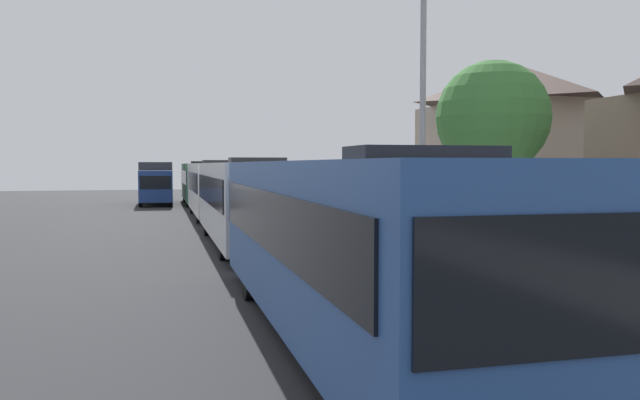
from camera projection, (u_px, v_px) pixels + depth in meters
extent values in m
cube|color=#284C8C|center=(339.00, 239.00, 11.05)|extent=(2.50, 12.17, 2.70)
cube|color=black|center=(407.00, 217.00, 11.35)|extent=(0.04, 11.19, 1.00)
cube|color=black|center=(267.00, 220.00, 10.72)|extent=(0.04, 11.19, 1.00)
cube|color=black|center=(546.00, 288.00, 5.13)|extent=(2.30, 0.04, 1.20)
cube|color=orange|center=(407.00, 281.00, 11.41)|extent=(0.03, 11.56, 0.36)
cube|color=black|center=(424.00, 153.00, 7.44)|extent=(1.75, 0.90, 0.16)
cylinder|color=black|center=(510.00, 369.00, 7.74)|extent=(0.28, 1.00, 1.00)
cylinder|color=black|center=(337.00, 385.00, 7.20)|extent=(0.28, 1.00, 1.00)
cylinder|color=black|center=(345.00, 273.00, 14.63)|extent=(0.28, 1.00, 1.00)
cylinder|color=black|center=(250.00, 277.00, 14.09)|extent=(0.28, 1.00, 1.00)
cube|color=silver|center=(243.00, 199.00, 23.68)|extent=(2.50, 11.89, 2.70)
cube|color=black|center=(277.00, 189.00, 23.97)|extent=(0.04, 10.94, 1.00)
cube|color=black|center=(209.00, 190.00, 23.35)|extent=(0.04, 10.94, 1.00)
cube|color=black|center=(270.00, 200.00, 17.89)|extent=(2.30, 0.04, 1.20)
cube|color=navy|center=(277.00, 220.00, 24.04)|extent=(0.03, 11.29, 0.36)
cube|color=black|center=(257.00, 160.00, 20.15)|extent=(1.75, 0.90, 0.16)
cylinder|color=black|center=(292.00, 242.00, 20.45)|extent=(0.28, 1.00, 1.00)
cylinder|color=black|center=(224.00, 244.00, 19.91)|extent=(0.28, 1.00, 1.00)
cylinder|color=black|center=(259.00, 223.00, 27.18)|extent=(0.28, 1.00, 1.00)
cylinder|color=black|center=(207.00, 224.00, 26.64)|extent=(0.28, 1.00, 1.00)
cube|color=silver|center=(215.00, 187.00, 35.89)|extent=(2.50, 11.39, 2.70)
cube|color=black|center=(237.00, 181.00, 36.18)|extent=(0.04, 10.47, 1.00)
cube|color=black|center=(192.00, 181.00, 35.56)|extent=(0.04, 10.47, 1.00)
cube|color=black|center=(225.00, 185.00, 30.34)|extent=(2.30, 0.04, 1.20)
cube|color=orange|center=(238.00, 201.00, 36.25)|extent=(0.03, 10.82, 0.36)
cube|color=black|center=(220.00, 162.00, 32.50)|extent=(1.75, 0.90, 0.16)
cylinder|color=black|center=(242.00, 213.00, 32.81)|extent=(0.28, 1.00, 1.00)
cylinder|color=black|center=(199.00, 213.00, 32.27)|extent=(0.28, 1.00, 1.00)
cylinder|color=black|center=(229.00, 205.00, 39.26)|extent=(0.28, 1.00, 1.00)
cylinder|color=black|center=(192.00, 205.00, 38.72)|extent=(0.28, 1.00, 1.00)
cube|color=#33724C|center=(201.00, 181.00, 47.76)|extent=(2.50, 10.95, 2.70)
cube|color=black|center=(218.00, 177.00, 48.05)|extent=(0.04, 10.08, 1.00)
cube|color=black|center=(184.00, 177.00, 47.43)|extent=(0.04, 10.08, 1.00)
cube|color=black|center=(206.00, 179.00, 42.42)|extent=(2.30, 0.04, 1.20)
cube|color=orange|center=(218.00, 192.00, 48.12)|extent=(0.03, 10.41, 0.36)
cube|color=black|center=(204.00, 162.00, 44.50)|extent=(1.75, 0.90, 0.16)
cylinder|color=black|center=(220.00, 200.00, 44.81)|extent=(0.28, 1.00, 1.00)
cylinder|color=black|center=(188.00, 200.00, 44.27)|extent=(0.28, 1.00, 1.00)
cylinder|color=black|center=(213.00, 195.00, 51.01)|extent=(0.28, 1.00, 1.00)
cylinder|color=black|center=(185.00, 196.00, 50.47)|extent=(0.28, 1.00, 1.00)
cube|color=white|center=(465.00, 265.00, 14.44)|extent=(1.84, 4.42, 0.80)
cube|color=white|center=(463.00, 230.00, 14.54)|extent=(1.62, 2.56, 0.80)
cube|color=black|center=(463.00, 230.00, 14.54)|extent=(1.66, 2.65, 0.44)
sphere|color=#F9EFCC|center=(495.00, 279.00, 12.15)|extent=(0.18, 0.18, 0.18)
sphere|color=#F9EFCC|center=(542.00, 277.00, 12.40)|extent=(0.18, 0.18, 0.18)
cylinder|color=black|center=(460.00, 294.00, 12.93)|extent=(0.22, 0.70, 0.70)
cylinder|color=black|center=(531.00, 291.00, 13.34)|extent=(0.22, 0.70, 0.70)
cylinder|color=black|center=(409.00, 272.00, 15.59)|extent=(0.22, 0.70, 0.70)
cylinder|color=black|center=(469.00, 270.00, 15.99)|extent=(0.22, 0.70, 0.70)
cube|color=navy|center=(156.00, 186.00, 44.49)|extent=(2.30, 1.80, 2.20)
cube|color=#333338|center=(156.00, 180.00, 48.22)|extent=(2.35, 5.96, 2.70)
cube|color=black|center=(155.00, 182.00, 43.58)|extent=(2.07, 0.04, 0.90)
cylinder|color=black|center=(141.00, 201.00, 44.29)|extent=(0.26, 0.90, 0.90)
cylinder|color=black|center=(171.00, 200.00, 44.80)|extent=(0.26, 0.90, 0.90)
cylinder|color=black|center=(142.00, 197.00, 49.24)|extent=(0.26, 0.90, 0.90)
cylinder|color=black|center=(170.00, 197.00, 49.75)|extent=(0.26, 0.90, 0.90)
cylinder|color=gray|center=(423.00, 117.00, 20.88)|extent=(0.20, 0.20, 8.80)
cylinder|color=#4C3823|center=(491.00, 204.00, 22.51)|extent=(0.32, 0.32, 2.90)
sphere|color=#387033|center=(493.00, 117.00, 22.34)|extent=(3.99, 3.99, 3.99)
cube|color=gray|center=(516.00, 162.00, 34.77)|extent=(8.26, 8.85, 6.24)
pyramid|color=#42332D|center=(518.00, 85.00, 34.54)|extent=(8.68, 9.29, 2.16)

